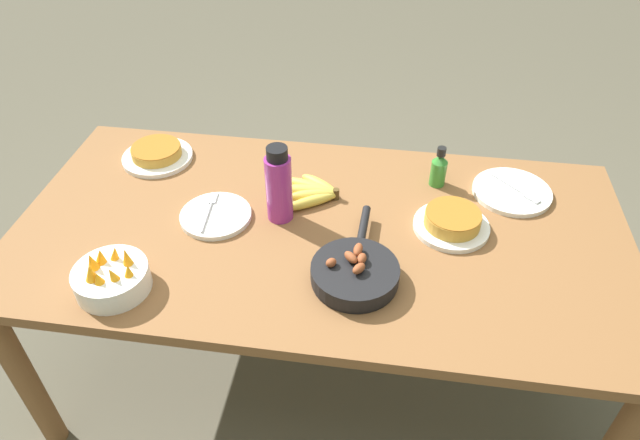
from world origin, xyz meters
name	(u,v)px	position (x,y,z in m)	size (l,w,h in m)	color
ground_plane	(320,370)	(0.00, 0.00, 0.00)	(14.00, 14.00, 0.00)	#565142
dining_table	(320,249)	(0.00, 0.00, 0.62)	(1.81, 0.90, 0.71)	brown
banana_bunch	(312,192)	(-0.05, 0.15, 0.73)	(0.20, 0.21, 0.04)	gold
skillet	(355,272)	(0.12, -0.19, 0.74)	(0.23, 0.38, 0.08)	black
frittata_plate_center	(452,222)	(0.38, 0.05, 0.73)	(0.22, 0.22, 0.06)	white
frittata_plate_side	(157,154)	(-0.60, 0.27, 0.73)	(0.24, 0.24, 0.05)	white
empty_plate_near_front	(216,215)	(-0.32, 0.00, 0.72)	(0.21, 0.21, 0.02)	white
empty_plate_far_left	(512,192)	(0.58, 0.25, 0.72)	(0.25, 0.25, 0.02)	white
fruit_bowl_mango	(111,277)	(-0.50, -0.32, 0.75)	(0.19, 0.19, 0.12)	white
water_bottle	(279,186)	(-0.13, 0.03, 0.82)	(0.08, 0.08, 0.24)	#992D89
hot_sauce_bottle	(439,169)	(0.34, 0.27, 0.77)	(0.05, 0.05, 0.14)	#337F2D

